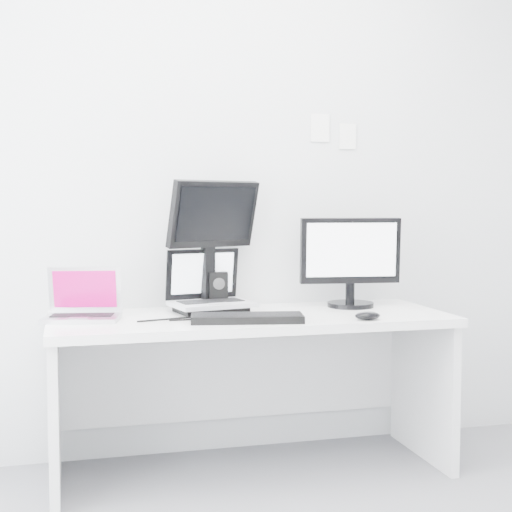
{
  "coord_description": "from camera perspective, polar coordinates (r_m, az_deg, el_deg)",
  "views": [
    {
      "loc": [
        -0.81,
        -1.98,
        1.23
      ],
      "look_at": [
        0.02,
        1.23,
        1.0
      ],
      "focal_mm": 51.84,
      "sensor_mm": 36.0,
      "label": 1
    }
  ],
  "objects": [
    {
      "name": "back_wall",
      "position": [
        3.68,
        -1.75,
        5.84
      ],
      "size": [
        3.6,
        0.0,
        3.6
      ],
      "primitive_type": "plane",
      "rotation": [
        1.57,
        0.0,
        0.0
      ],
      "color": "silver",
      "rests_on": "ground"
    },
    {
      "name": "desk",
      "position": [
        3.45,
        -0.41,
        -10.57
      ],
      "size": [
        1.8,
        0.7,
        0.73
      ],
      "primitive_type": "cube",
      "color": "white",
      "rests_on": "ground"
    },
    {
      "name": "macbook",
      "position": [
        3.28,
        -13.34,
        -2.79
      ],
      "size": [
        0.36,
        0.3,
        0.24
      ],
      "primitive_type": "cube",
      "rotation": [
        0.0,
        0.0,
        -0.2
      ],
      "color": "#B4B4B8",
      "rests_on": "desk"
    },
    {
      "name": "speaker",
      "position": [
        3.57,
        -3.02,
        -2.65
      ],
      "size": [
        0.11,
        0.11,
        0.18
      ],
      "primitive_type": "cube",
      "rotation": [
        0.0,
        0.0,
        -0.2
      ],
      "color": "black",
      "rests_on": "desk"
    },
    {
      "name": "dell_laptop",
      "position": [
        3.43,
        -3.42,
        -1.88
      ],
      "size": [
        0.41,
        0.35,
        0.3
      ],
      "primitive_type": "cube",
      "rotation": [
        0.0,
        0.0,
        0.2
      ],
      "color": "#B5B7BD",
      "rests_on": "desk"
    },
    {
      "name": "rear_monitor",
      "position": [
        3.5,
        -3.47,
        0.95
      ],
      "size": [
        0.49,
        0.34,
        0.63
      ],
      "primitive_type": "cube",
      "rotation": [
        0.0,
        0.0,
        0.42
      ],
      "color": "black",
      "rests_on": "desk"
    },
    {
      "name": "samsung_monitor",
      "position": [
        3.64,
        7.33,
        -0.37
      ],
      "size": [
        0.52,
        0.28,
        0.45
      ],
      "primitive_type": "cube",
      "rotation": [
        0.0,
        0.0,
        -0.12
      ],
      "color": "black",
      "rests_on": "desk"
    },
    {
      "name": "keyboard",
      "position": [
        3.18,
        -0.69,
        -4.81
      ],
      "size": [
        0.5,
        0.25,
        0.03
      ],
      "primitive_type": "cube",
      "rotation": [
        0.0,
        0.0,
        -0.18
      ],
      "color": "black",
      "rests_on": "desk"
    },
    {
      "name": "mouse",
      "position": [
        3.26,
        8.6,
        -4.58
      ],
      "size": [
        0.12,
        0.07,
        0.04
      ],
      "primitive_type": "ellipsoid",
      "rotation": [
        0.0,
        0.0,
        0.01
      ],
      "color": "black",
      "rests_on": "desk"
    },
    {
      "name": "wall_note_0",
      "position": [
        3.81,
        4.97,
        9.83
      ],
      "size": [
        0.1,
        0.0,
        0.14
      ],
      "primitive_type": "cube",
      "color": "white",
      "rests_on": "back_wall"
    },
    {
      "name": "wall_note_1",
      "position": [
        3.86,
        7.09,
        9.14
      ],
      "size": [
        0.09,
        0.0,
        0.13
      ],
      "primitive_type": "cube",
      "color": "white",
      "rests_on": "back_wall"
    }
  ]
}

